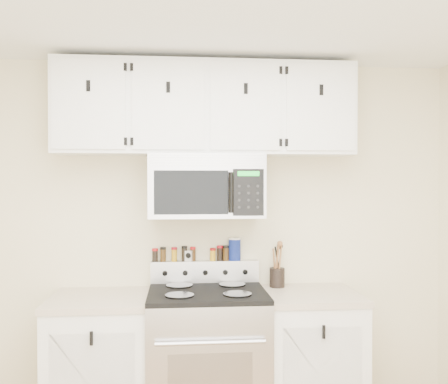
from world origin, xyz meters
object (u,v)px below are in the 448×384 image
(utensil_crock, at_px, (277,276))
(salt_canister, at_px, (235,249))
(range, at_px, (207,361))
(microwave, at_px, (206,186))

(utensil_crock, distance_m, salt_canister, 0.35)
(range, height_order, salt_canister, salt_canister)
(microwave, height_order, salt_canister, microwave)
(microwave, xyz_separation_m, salt_canister, (0.21, 0.16, -0.45))
(range, relative_size, utensil_crock, 3.56)
(range, distance_m, utensil_crock, 0.75)
(microwave, bearing_deg, salt_canister, 36.39)
(range, height_order, microwave, microwave)
(range, distance_m, salt_canister, 0.78)
(utensil_crock, bearing_deg, microwave, -171.03)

